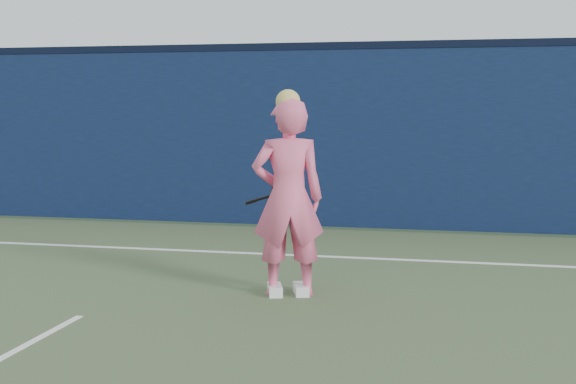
# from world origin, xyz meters

# --- Properties ---
(ground) EXTENTS (80.00, 80.00, 0.00)m
(ground) POSITION_xyz_m (0.00, 0.00, 0.00)
(ground) COLOR #30472C
(ground) RESTS_ON ground
(backstop_wall) EXTENTS (24.00, 0.40, 2.50)m
(backstop_wall) POSITION_xyz_m (0.00, 6.50, 1.25)
(backstop_wall) COLOR #0B1733
(backstop_wall) RESTS_ON ground
(wall_cap) EXTENTS (24.00, 0.42, 0.10)m
(wall_cap) POSITION_xyz_m (0.00, 6.50, 2.55)
(wall_cap) COLOR black
(wall_cap) RESTS_ON backstop_wall
(player) EXTENTS (0.75, 0.61, 1.87)m
(player) POSITION_xyz_m (1.49, 2.13, 0.90)
(player) COLOR #F35E89
(player) RESTS_ON ground
(racket) EXTENTS (0.50, 0.21, 0.27)m
(racket) POSITION_xyz_m (1.33, 2.54, 0.89)
(racket) COLOR black
(racket) RESTS_ON ground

